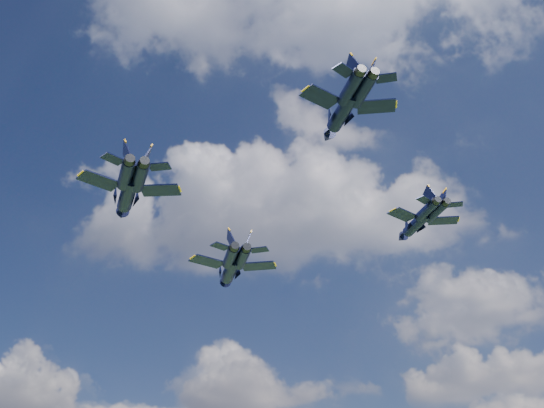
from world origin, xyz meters
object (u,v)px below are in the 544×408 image
Objects in this scene: jet_lead at (230,270)px; jet_left at (127,195)px; jet_slot at (341,113)px; jet_right at (416,224)px.

jet_left is (-7.16, -27.78, -0.94)m from jet_lead.
jet_slot is at bearing -46.46° from jet_left.
jet_left is at bearing 136.45° from jet_slot.
jet_slot is at bearing -133.97° from jet_right.
jet_lead is at bearing 132.38° from jet_right.
jet_slot reaches higher than jet_right.
jet_slot reaches higher than jet_left.
jet_right is 0.97× the size of jet_slot.
jet_lead is 28.71m from jet_left.
jet_left is at bearing 178.21° from jet_right.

